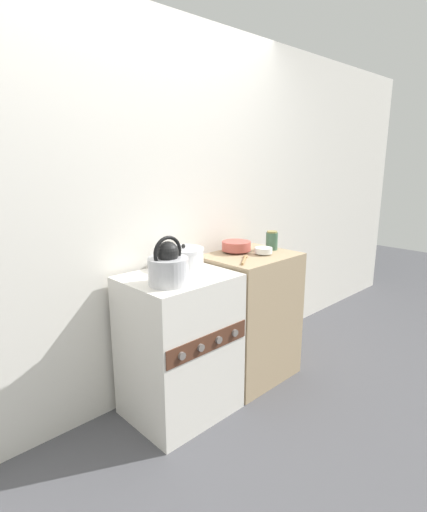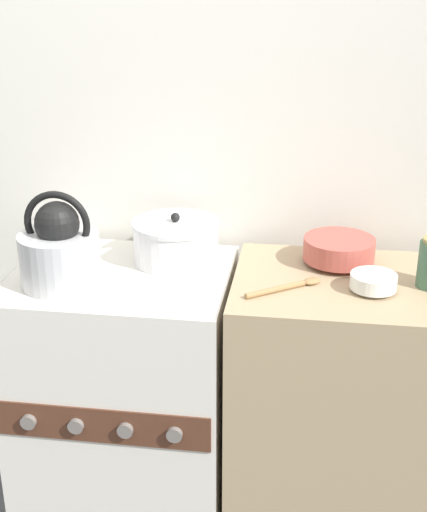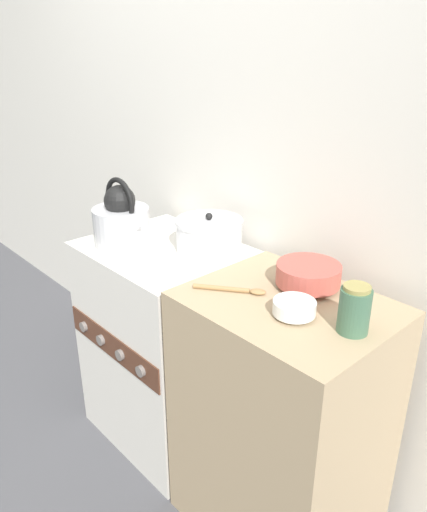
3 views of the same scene
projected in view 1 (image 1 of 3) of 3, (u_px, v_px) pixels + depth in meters
name	position (u px, v px, depth m)	size (l,w,h in m)	color
ground_plane	(209.00, 429.00, 2.44)	(12.00, 12.00, 0.00)	#4C4C51
wall_back	(144.00, 216.00, 2.57)	(7.00, 0.06, 2.50)	silver
stove	(179.00, 345.00, 2.52)	(0.65, 0.56, 0.92)	silver
counter	(250.00, 316.00, 2.95)	(0.64, 0.51, 0.94)	tan
kettle	(168.00, 266.00, 2.22)	(0.28, 0.23, 0.28)	silver
cooking_pot	(184.00, 258.00, 2.58)	(0.27, 0.27, 0.16)	silver
enamel_bowl	(236.00, 246.00, 2.90)	(0.21, 0.21, 0.08)	#B75147
small_ceramic_bowl	(263.00, 250.00, 2.84)	(0.13, 0.13, 0.05)	white
storage_jar	(272.00, 241.00, 2.98)	(0.09, 0.09, 0.14)	#3F664C
wooden_spoon	(244.00, 259.00, 2.68)	(0.21, 0.16, 0.02)	#A37A4C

